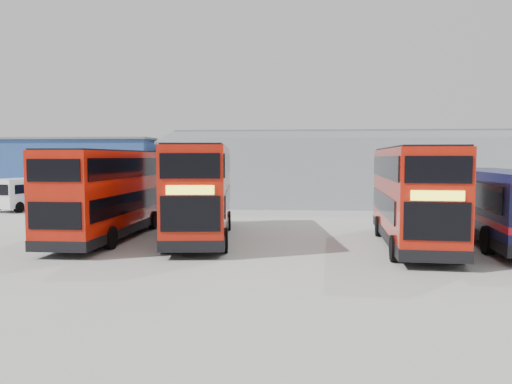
{
  "coord_description": "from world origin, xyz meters",
  "views": [
    {
      "loc": [
        2.77,
        -20.54,
        3.68
      ],
      "look_at": [
        0.93,
        2.02,
        2.1
      ],
      "focal_mm": 35.0,
      "sensor_mm": 36.0,
      "label": 1
    }
  ],
  "objects_px": {
    "office_block": "(86,171)",
    "double_decker_right": "(412,197)",
    "double_decker_left": "(107,195)",
    "double_decker_centre": "(201,193)",
    "panel_van": "(26,192)",
    "maintenance_shed": "(362,171)",
    "single_decker_blue": "(498,206)"
  },
  "relations": [
    {
      "from": "maintenance_shed",
      "to": "single_decker_blue",
      "type": "relative_size",
      "value": 2.61
    },
    {
      "from": "maintenance_shed",
      "to": "panel_van",
      "type": "bearing_deg",
      "value": -163.53
    },
    {
      "from": "office_block",
      "to": "double_decker_right",
      "type": "height_order",
      "value": "office_block"
    },
    {
      "from": "office_block",
      "to": "single_decker_blue",
      "type": "distance_m",
      "value": 30.19
    },
    {
      "from": "panel_van",
      "to": "maintenance_shed",
      "type": "bearing_deg",
      "value": 30.33
    },
    {
      "from": "double_decker_left",
      "to": "panel_van",
      "type": "distance_m",
      "value": 15.77
    },
    {
      "from": "double_decker_right",
      "to": "single_decker_blue",
      "type": "relative_size",
      "value": 0.84
    },
    {
      "from": "office_block",
      "to": "double_decker_centre",
      "type": "distance_m",
      "value": 20.63
    },
    {
      "from": "office_block",
      "to": "maintenance_shed",
      "type": "bearing_deg",
      "value": 5.21
    },
    {
      "from": "office_block",
      "to": "double_decker_left",
      "type": "distance_m",
      "value": 18.86
    },
    {
      "from": "double_decker_centre",
      "to": "panel_van",
      "type": "bearing_deg",
      "value": 135.79
    },
    {
      "from": "office_block",
      "to": "double_decker_right",
      "type": "relative_size",
      "value": 1.26
    },
    {
      "from": "double_decker_left",
      "to": "single_decker_blue",
      "type": "relative_size",
      "value": 0.81
    },
    {
      "from": "double_decker_left",
      "to": "single_decker_blue",
      "type": "bearing_deg",
      "value": -176.08
    },
    {
      "from": "office_block",
      "to": "double_decker_right",
      "type": "bearing_deg",
      "value": -39.24
    },
    {
      "from": "single_decker_blue",
      "to": "double_decker_left",
      "type": "bearing_deg",
      "value": 7.9
    },
    {
      "from": "maintenance_shed",
      "to": "double_decker_right",
      "type": "height_order",
      "value": "maintenance_shed"
    },
    {
      "from": "double_decker_right",
      "to": "single_decker_blue",
      "type": "xyz_separation_m",
      "value": [
        4.0,
        1.53,
        -0.49
      ]
    },
    {
      "from": "office_block",
      "to": "double_decker_left",
      "type": "relative_size",
      "value": 1.29
    },
    {
      "from": "office_block",
      "to": "double_decker_left",
      "type": "height_order",
      "value": "office_block"
    },
    {
      "from": "double_decker_right",
      "to": "panel_van",
      "type": "height_order",
      "value": "double_decker_right"
    },
    {
      "from": "double_decker_left",
      "to": "double_decker_centre",
      "type": "bearing_deg",
      "value": -172.1
    },
    {
      "from": "maintenance_shed",
      "to": "single_decker_blue",
      "type": "height_order",
      "value": "maintenance_shed"
    },
    {
      "from": "office_block",
      "to": "maintenance_shed",
      "type": "height_order",
      "value": "maintenance_shed"
    },
    {
      "from": "panel_van",
      "to": "double_decker_left",
      "type": "bearing_deg",
      "value": -34.58
    },
    {
      "from": "maintenance_shed",
      "to": "double_decker_centre",
      "type": "distance_m",
      "value": 20.74
    },
    {
      "from": "maintenance_shed",
      "to": "double_decker_centre",
      "type": "height_order",
      "value": "maintenance_shed"
    },
    {
      "from": "double_decker_left",
      "to": "double_decker_centre",
      "type": "relative_size",
      "value": 0.94
    },
    {
      "from": "maintenance_shed",
      "to": "double_decker_right",
      "type": "bearing_deg",
      "value": -91.35
    },
    {
      "from": "double_decker_centre",
      "to": "office_block",
      "type": "bearing_deg",
      "value": 120.73
    },
    {
      "from": "double_decker_centre",
      "to": "double_decker_right",
      "type": "xyz_separation_m",
      "value": [
        9.05,
        -1.18,
        -0.05
      ]
    },
    {
      "from": "office_block",
      "to": "double_decker_centre",
      "type": "height_order",
      "value": "office_block"
    }
  ]
}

